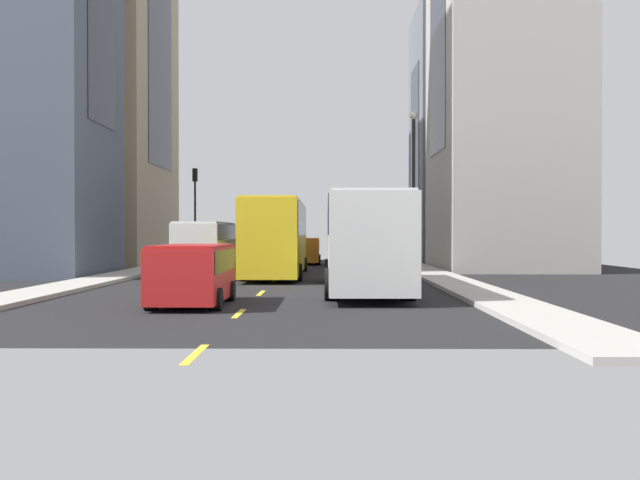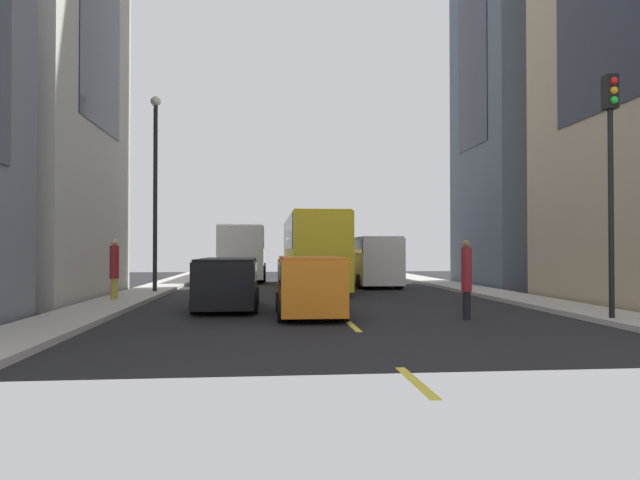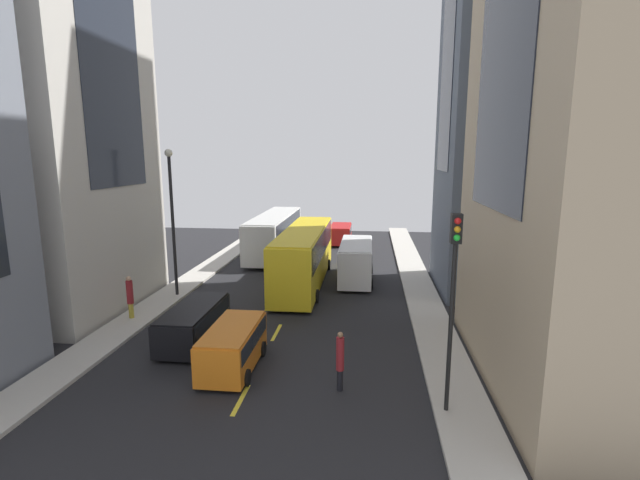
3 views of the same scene
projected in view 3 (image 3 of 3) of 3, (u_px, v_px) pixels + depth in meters
ground_plane at (304, 281)px, 30.11m from camera, size 40.77×40.77×0.00m
sidewalk_west at (197, 276)px, 30.90m from camera, size 1.95×44.00×0.15m
sidewalk_east at (417, 283)px, 29.30m from camera, size 1.95×44.00×0.15m
lane_stripe_1 at (241, 400)px, 15.46m from camera, size 0.16×2.00×0.01m
lane_stripe_2 at (277, 332)px, 21.32m from camera, size 0.16×2.00×0.01m
lane_stripe_3 at (297, 294)px, 27.18m from camera, size 0.16×2.00×0.01m
lane_stripe_4 at (310, 269)px, 33.04m from camera, size 0.16×2.00×0.01m
lane_stripe_5 at (319, 252)px, 38.90m from camera, size 0.16×2.00×0.01m
lane_stripe_6 at (326, 239)px, 44.76m from camera, size 0.16×2.00×0.01m
lane_stripe_7 at (331, 229)px, 50.62m from camera, size 0.16×2.00×0.01m
building_west_1 at (37, 21)px, 22.31m from camera, size 7.49×9.48×29.50m
building_east_1 at (533, 10)px, 25.16m from camera, size 9.03×7.36×32.39m
city_bus_white at (275, 231)px, 37.76m from camera, size 2.80×11.91×3.35m
streetcar_yellow at (304, 252)px, 29.06m from camera, size 2.70×12.06×3.59m
delivery_van_white at (356, 258)px, 29.81m from camera, size 2.25×6.12×2.58m
car_red_0 at (341, 233)px, 42.45m from camera, size 2.07×4.22×1.75m
car_black_1 at (194, 321)px, 20.10m from camera, size 2.00×4.72×1.65m
car_orange_2 at (233, 344)px, 17.55m from camera, size 1.91×4.02×1.73m
pedestrian_walking_far at (340, 359)px, 15.88m from camera, size 0.28×0.28×2.20m
pedestrian_crossing_mid at (130, 296)px, 22.63m from camera, size 0.32×0.32×2.16m
traffic_light_near_corner at (454, 278)px, 13.78m from camera, size 0.32×0.44×6.38m
streetlamp_near at (172, 209)px, 25.72m from camera, size 0.44×0.44×8.42m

